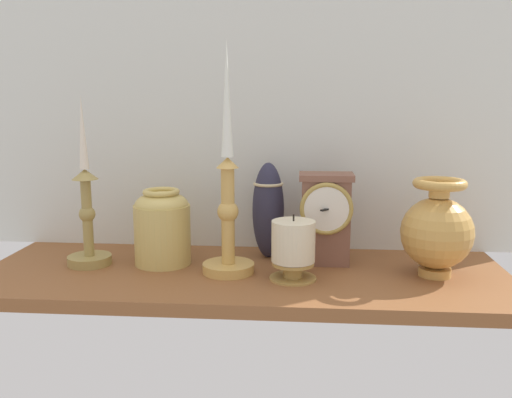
% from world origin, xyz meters
% --- Properties ---
extents(ground_plane, '(1.00, 0.36, 0.02)m').
position_xyz_m(ground_plane, '(0.00, 0.00, -0.01)').
color(ground_plane, brown).
extents(back_wall, '(1.20, 0.02, 0.65)m').
position_xyz_m(back_wall, '(0.00, 0.18, 0.33)').
color(back_wall, silver).
rests_on(back_wall, ground_plane).
extents(mantel_clock, '(0.11, 0.09, 0.18)m').
position_xyz_m(mantel_clock, '(0.16, 0.06, 0.09)').
color(mantel_clock, brown).
rests_on(mantel_clock, ground_plane).
extents(candlestick_tall_left, '(0.09, 0.09, 0.33)m').
position_xyz_m(candlestick_tall_left, '(-0.31, 0.02, 0.10)').
color(candlestick_tall_left, '#A08847').
rests_on(candlestick_tall_left, ground_plane).
extents(candlestick_tall_center, '(0.10, 0.10, 0.43)m').
position_xyz_m(candlestick_tall_center, '(-0.03, -0.01, 0.13)').
color(candlestick_tall_center, tan).
rests_on(candlestick_tall_center, ground_plane).
extents(brass_vase_bulbous, '(0.13, 0.13, 0.18)m').
position_xyz_m(brass_vase_bulbous, '(0.36, 0.00, 0.09)').
color(brass_vase_bulbous, gold).
rests_on(brass_vase_bulbous, ground_plane).
extents(brass_vase_jar, '(0.11, 0.11, 0.15)m').
position_xyz_m(brass_vase_jar, '(-0.16, 0.03, 0.08)').
color(brass_vase_jar, tan).
rests_on(brass_vase_jar, ground_plane).
extents(pillar_candle_front, '(0.09, 0.09, 0.12)m').
position_xyz_m(pillar_candle_front, '(0.09, -0.04, 0.06)').
color(pillar_candle_front, '#B28D46').
rests_on(pillar_candle_front, ground_plane).
extents(tall_ceramic_vase, '(0.06, 0.06, 0.20)m').
position_xyz_m(tall_ceramic_vase, '(0.04, 0.10, 0.10)').
color(tall_ceramic_vase, '#2B2A3E').
rests_on(tall_ceramic_vase, ground_plane).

